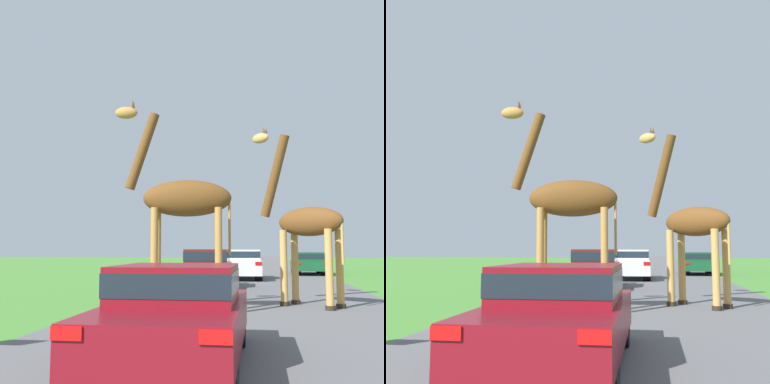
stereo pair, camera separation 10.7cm
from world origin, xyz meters
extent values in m
cube|color=#5B5B5E|center=(0.00, 30.00, 0.00)|extent=(7.83, 120.00, 0.00)
cylinder|color=#B77F3D|center=(-2.22, 10.19, 1.25)|extent=(0.17, 0.17, 2.49)
cylinder|color=#2D2319|center=(-2.22, 10.19, 0.05)|extent=(0.23, 0.23, 0.10)
cylinder|color=#B77F3D|center=(-2.27, 10.81, 1.25)|extent=(0.17, 0.17, 2.49)
cylinder|color=#2D2319|center=(-2.27, 10.81, 0.05)|extent=(0.23, 0.23, 0.10)
cylinder|color=#B77F3D|center=(-0.72, 10.33, 1.25)|extent=(0.17, 0.17, 2.49)
cylinder|color=#2D2319|center=(-0.72, 10.33, 0.05)|extent=(0.23, 0.23, 0.10)
cylinder|color=#B77F3D|center=(-0.78, 10.94, 1.25)|extent=(0.17, 0.17, 2.49)
cylinder|color=#2D2319|center=(-0.78, 10.94, 0.05)|extent=(0.23, 0.23, 0.10)
ellipsoid|color=brown|center=(-1.50, 10.57, 2.73)|extent=(2.20, 0.92, 0.89)
cylinder|color=brown|center=(-2.60, 10.47, 3.91)|extent=(0.85, 0.32, 1.94)
ellipsoid|color=#B77F3D|center=(-3.01, 10.43, 4.88)|extent=(0.58, 0.29, 0.30)
cylinder|color=#B77F3D|center=(-0.48, 10.66, 2.05)|extent=(0.06, 0.06, 1.37)
cone|color=brown|center=(-2.84, 10.38, 5.11)|extent=(0.07, 0.07, 0.16)
cone|color=brown|center=(-2.85, 10.51, 5.11)|extent=(0.07, 0.07, 0.16)
cylinder|color=tan|center=(0.86, 12.45, 1.01)|extent=(0.19, 0.19, 2.03)
cylinder|color=#2D2319|center=(0.86, 12.45, 0.06)|extent=(0.25, 0.25, 0.12)
cylinder|color=tan|center=(1.18, 12.90, 1.01)|extent=(0.19, 0.19, 2.03)
cylinder|color=#2D2319|center=(1.18, 12.90, 0.06)|extent=(0.25, 0.25, 0.12)
cylinder|color=tan|center=(1.94, 11.67, 1.01)|extent=(0.19, 0.19, 2.03)
cylinder|color=#2D2319|center=(1.94, 11.67, 0.06)|extent=(0.25, 0.25, 0.12)
cylinder|color=tan|center=(2.27, 12.13, 1.01)|extent=(0.19, 0.19, 2.03)
cylinder|color=#2D2319|center=(2.27, 12.13, 0.06)|extent=(0.25, 0.25, 0.12)
ellipsoid|color=brown|center=(1.56, 12.29, 2.24)|extent=(1.93, 1.65, 0.78)
cylinder|color=brown|center=(0.68, 12.92, 3.59)|extent=(0.95, 0.79, 2.35)
ellipsoid|color=tan|center=(0.29, 13.20, 4.77)|extent=(0.59, 0.52, 0.30)
cylinder|color=tan|center=(2.30, 11.76, 1.68)|extent=(0.07, 0.07, 1.11)
cone|color=brown|center=(0.39, 13.05, 5.00)|extent=(0.07, 0.07, 0.16)
cone|color=brown|center=(0.47, 13.16, 5.00)|extent=(0.07, 0.07, 0.16)
cube|color=maroon|center=(-0.88, 5.68, 0.53)|extent=(1.73, 4.15, 0.56)
cube|color=maroon|center=(-0.88, 5.68, 1.06)|extent=(1.56, 1.87, 0.49)
cube|color=#19232D|center=(-0.88, 5.68, 1.08)|extent=(1.58, 1.89, 0.30)
cube|color=red|center=(-1.59, 3.59, 0.73)|extent=(0.31, 0.03, 0.14)
cube|color=red|center=(-0.17, 3.59, 0.73)|extent=(0.31, 0.03, 0.14)
cylinder|color=black|center=(-1.57, 6.92, 0.29)|extent=(0.35, 0.59, 0.59)
cylinder|color=black|center=(-0.18, 6.92, 0.29)|extent=(0.35, 0.59, 0.59)
cylinder|color=black|center=(-1.57, 4.43, 0.29)|extent=(0.35, 0.59, 0.59)
cylinder|color=black|center=(-0.18, 4.43, 0.29)|extent=(0.35, 0.59, 0.59)
cube|color=silver|center=(-0.56, 23.64, 0.60)|extent=(1.74, 4.28, 0.67)
cube|color=silver|center=(-0.56, 23.64, 1.20)|extent=(1.56, 1.92, 0.53)
cube|color=#19232D|center=(-0.56, 23.64, 1.22)|extent=(1.58, 1.94, 0.32)
cube|color=red|center=(-1.28, 21.50, 0.84)|extent=(0.31, 0.03, 0.16)
cube|color=red|center=(0.15, 21.50, 0.84)|extent=(0.31, 0.03, 0.16)
cylinder|color=black|center=(-1.26, 24.93, 0.31)|extent=(0.35, 0.62, 0.62)
cylinder|color=black|center=(0.13, 24.93, 0.31)|extent=(0.35, 0.62, 0.62)
cylinder|color=black|center=(-1.26, 22.36, 0.31)|extent=(0.35, 0.62, 0.62)
cylinder|color=black|center=(0.13, 22.36, 0.31)|extent=(0.35, 0.62, 0.62)
cube|color=#561914|center=(-1.84, 18.22, 0.60)|extent=(1.83, 4.20, 0.59)
cube|color=#561914|center=(-1.84, 18.22, 1.19)|extent=(1.65, 1.89, 0.60)
cube|color=#19232D|center=(-1.84, 18.22, 1.22)|extent=(1.67, 1.91, 0.36)
cube|color=red|center=(-2.59, 16.11, 0.81)|extent=(0.33, 0.03, 0.14)
cube|color=red|center=(-1.09, 16.11, 0.81)|extent=(0.33, 0.03, 0.14)
cylinder|color=black|center=(-2.57, 19.48, 0.35)|extent=(0.37, 0.71, 0.71)
cylinder|color=black|center=(-1.11, 19.48, 0.35)|extent=(0.37, 0.71, 0.71)
cylinder|color=black|center=(-2.57, 16.96, 0.35)|extent=(0.37, 0.71, 0.71)
cylinder|color=black|center=(-1.11, 16.96, 0.35)|extent=(0.37, 0.71, 0.71)
cube|color=#144C28|center=(3.06, 28.70, 0.52)|extent=(1.90, 4.14, 0.52)
cube|color=#144C28|center=(3.06, 28.70, 1.04)|extent=(1.71, 1.86, 0.51)
cube|color=#19232D|center=(3.06, 28.70, 1.06)|extent=(1.73, 1.88, 0.31)
cube|color=red|center=(2.28, 26.62, 0.71)|extent=(0.34, 0.03, 0.12)
cube|color=red|center=(3.84, 26.62, 0.71)|extent=(0.34, 0.03, 0.12)
cylinder|color=black|center=(2.30, 29.94, 0.31)|extent=(0.38, 0.62, 0.62)
cylinder|color=black|center=(3.82, 29.94, 0.31)|extent=(0.38, 0.62, 0.62)
cylinder|color=black|center=(2.30, 27.46, 0.31)|extent=(0.38, 0.62, 0.62)
cylinder|color=black|center=(3.82, 27.46, 0.31)|extent=(0.38, 0.62, 0.62)
camera|label=1|loc=(0.25, -0.87, 1.53)|focal=45.00mm
camera|label=2|loc=(0.36, -0.86, 1.53)|focal=45.00mm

